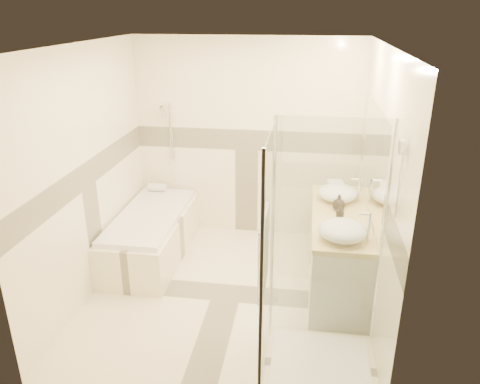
# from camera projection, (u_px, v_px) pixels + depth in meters

# --- Properties ---
(room) EXTENTS (2.82, 3.02, 2.52)m
(room) POSITION_uv_depth(u_px,v_px,m) (232.00, 181.00, 4.46)
(room) COLOR #FAEFC7
(room) RESTS_ON ground
(bathtub) EXTENTS (0.75, 1.70, 0.56)m
(bathtub) POSITION_uv_depth(u_px,v_px,m) (151.00, 233.00, 5.54)
(bathtub) COLOR #FFF3CB
(bathtub) RESTS_ON ground
(vanity) EXTENTS (0.58, 1.62, 0.85)m
(vanity) POSITION_uv_depth(u_px,v_px,m) (338.00, 251.00, 4.89)
(vanity) COLOR white
(vanity) RESTS_ON ground
(shower_enclosure) EXTENTS (0.96, 0.93, 2.04)m
(shower_enclosure) POSITION_uv_depth(u_px,v_px,m) (308.00, 316.00, 3.73)
(shower_enclosure) COLOR #FFF3CB
(shower_enclosure) RESTS_ON ground
(vessel_sink_near) EXTENTS (0.42, 0.42, 0.17)m
(vessel_sink_near) POSITION_uv_depth(u_px,v_px,m) (338.00, 193.00, 5.04)
(vessel_sink_near) COLOR white
(vessel_sink_near) RESTS_ON vanity
(vessel_sink_far) EXTENTS (0.44, 0.44, 0.17)m
(vessel_sink_far) POSITION_uv_depth(u_px,v_px,m) (343.00, 230.00, 4.19)
(vessel_sink_far) COLOR white
(vessel_sink_far) RESTS_ON vanity
(faucet_near) EXTENTS (0.11, 0.03, 0.27)m
(faucet_near) POSITION_uv_depth(u_px,v_px,m) (359.00, 188.00, 4.98)
(faucet_near) COLOR silver
(faucet_near) RESTS_ON vanity
(faucet_far) EXTENTS (0.12, 0.03, 0.28)m
(faucet_far) POSITION_uv_depth(u_px,v_px,m) (368.00, 224.00, 4.13)
(faucet_far) COLOR silver
(faucet_far) RESTS_ON vanity
(amenity_bottle_a) EXTENTS (0.08, 0.08, 0.16)m
(amenity_bottle_a) POSITION_uv_depth(u_px,v_px,m) (340.00, 212.00, 4.57)
(amenity_bottle_a) COLOR black
(amenity_bottle_a) RESTS_ON vanity
(amenity_bottle_b) EXTENTS (0.16, 0.16, 0.17)m
(amenity_bottle_b) POSITION_uv_depth(u_px,v_px,m) (339.00, 202.00, 4.79)
(amenity_bottle_b) COLOR black
(amenity_bottle_b) RESTS_ON vanity
(folded_towels) EXTENTS (0.21, 0.30, 0.09)m
(folded_towels) POSITION_uv_depth(u_px,v_px,m) (336.00, 187.00, 5.32)
(folded_towels) COLOR white
(folded_towels) RESTS_ON vanity
(rolled_towel) EXTENTS (0.23, 0.10, 0.10)m
(rolled_towel) POSITION_uv_depth(u_px,v_px,m) (157.00, 187.00, 6.09)
(rolled_towel) COLOR white
(rolled_towel) RESTS_ON bathtub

